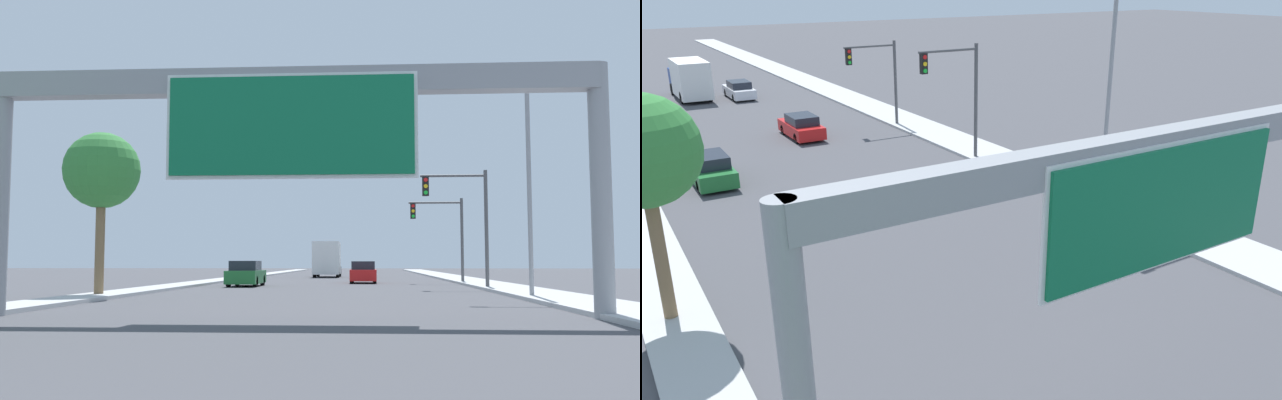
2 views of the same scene
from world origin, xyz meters
The scene contains 10 objects.
sidewalk_right centered at (9.50, 60.00, 0.07)m, with size 3.00×120.00×0.15m.
sign_gantry centered at (0.00, 17.90, 5.26)m, with size 16.94×0.73×6.77m.
car_mid_center centered at (1.75, 48.18, 0.70)m, with size 1.78×4.36×1.49m.
car_far_right centered at (-5.25, 41.43, 0.72)m, with size 1.81×4.55×1.52m.
car_mid_left centered at (1.75, 64.44, 0.70)m, with size 1.78×4.62×1.49m.
truck_box_primary centered at (-1.75, 66.40, 1.67)m, with size 2.42×7.26×3.30m.
traffic_light_near_intersection centered at (7.41, 38.00, 4.28)m, with size 3.64×0.32×6.46m.
traffic_light_mid_block centered at (7.32, 48.00, 3.89)m, with size 3.70×0.32×5.81m.
palm_tree_background centered at (-9.13, 28.01, 5.26)m, with size 3.21×3.21×6.93m.
street_lamp_right centered at (8.27, 28.05, 5.65)m, with size 2.85×0.28×9.62m.
Camera 2 is at (-10.51, 9.28, 9.85)m, focal length 35.00 mm.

